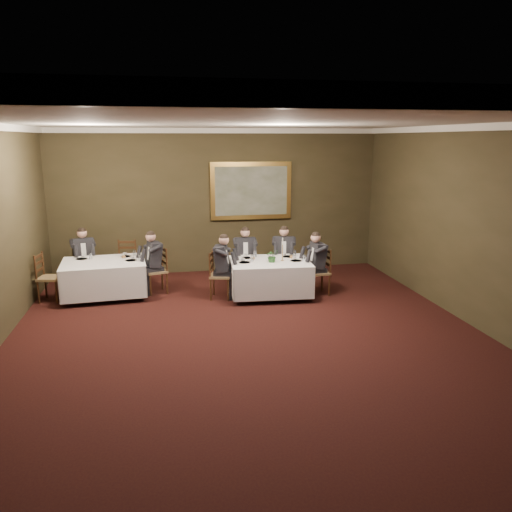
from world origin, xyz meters
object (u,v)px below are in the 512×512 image
object	(u,v)px
chair_sec_backright	(127,272)
candlestick	(282,252)
centerpiece	(272,255)
diner_main_backright	(284,262)
chair_main_backleft	(245,273)
chair_sec_endright	(157,280)
diner_main_endleft	(221,274)
chair_main_endright	(318,281)
diner_sec_backleft	(84,265)
diner_main_endright	(318,271)
chair_main_backright	(284,272)
chair_sec_endleft	(50,287)
chair_main_endleft	(220,285)
chair_sec_backleft	(85,274)
painting	(251,191)
diner_main_backleft	(245,264)
table_second	(104,276)
diner_sec_endright	(156,270)
table_main	(270,275)

from	to	relation	value
chair_sec_backright	candlestick	size ratio (longest dim) A/B	1.99
centerpiece	diner_main_backright	bearing A→B (deg)	62.59
chair_main_backleft	candlestick	xyz separation A→B (m)	(0.65, -0.90, 0.67)
chair_main_backleft	chair_sec_endright	world-z (taller)	same
diner_main_endleft	chair_main_endright	xyz separation A→B (m)	(2.08, -0.13, -0.23)
diner_sec_backleft	chair_sec_backright	xyz separation A→B (m)	(0.91, 0.08, -0.23)
chair_main_endright	diner_main_endright	xyz separation A→B (m)	(-0.01, -0.00, 0.23)
chair_main_backright	chair_sec_endleft	size ratio (longest dim) A/B	1.00
chair_main_endleft	candlestick	xyz separation A→B (m)	(1.31, -0.09, 0.67)
centerpiece	chair_sec_backleft	bearing A→B (deg)	158.79
chair_main_backleft	candlestick	world-z (taller)	candlestick
painting	centerpiece	bearing A→B (deg)	-89.43
diner_main_backleft	centerpiece	bearing A→B (deg)	114.60
table_second	diner_main_backright	size ratio (longest dim) A/B	1.34
chair_main_backright	centerpiece	xyz separation A→B (m)	(-0.48, -0.92, 0.62)
table_second	chair_main_backleft	bearing A→B (deg)	5.19
diner_main_endright	chair_sec_endright	size ratio (longest dim) A/B	1.35
chair_main_backright	chair_main_endleft	size ratio (longest dim) A/B	1.00
table_second	centerpiece	size ratio (longest dim) A/B	6.26
chair_main_backleft	chair_sec_endright	xyz separation A→B (m)	(-1.95, -0.19, 0.00)
table_second	chair_sec_endright	distance (m)	1.09
diner_main_backleft	painting	distance (m)	2.07
chair_sec_endleft	candlestick	bearing A→B (deg)	92.97
chair_main_endright	chair_sec_backleft	bearing A→B (deg)	67.72
chair_main_backleft	chair_main_endright	distance (m)	1.72
diner_main_endleft	chair_sec_backright	xyz separation A→B (m)	(-1.99, 1.44, -0.23)
diner_sec_backleft	chair_sec_endleft	distance (m)	1.09
chair_sec_backright	diner_sec_endright	distance (m)	1.09
chair_main_endleft	chair_sec_backright	xyz separation A→B (m)	(-1.98, 1.44, 0.00)
diner_sec_backleft	painting	bearing A→B (deg)	176.75
chair_sec_backleft	diner_sec_endright	distance (m)	1.77
table_main	chair_main_backright	size ratio (longest dim) A/B	1.74
table_main	chair_sec_backleft	distance (m)	4.20
table_main	diner_main_endright	distance (m)	1.04
chair_sec_backright	candlestick	bearing A→B (deg)	162.99
chair_main_backright	painting	world-z (taller)	painting
chair_main_endleft	candlestick	distance (m)	1.47
chair_main_endright	diner_sec_backleft	size ratio (longest dim) A/B	0.74
chair_sec_endright	chair_sec_backright	bearing A→B (deg)	24.00
diner_main_endright	chair_sec_backleft	bearing A→B (deg)	67.67
diner_sec_endright	centerpiece	world-z (taller)	diner_sec_endright
diner_main_endleft	chair_main_endleft	bearing A→B (deg)	-90.00
table_main	candlestick	world-z (taller)	candlestick
chair_main_backright	diner_sec_endright	bearing A→B (deg)	17.55
candlestick	painting	bearing A→B (deg)	96.50
chair_main_backleft	diner_main_endright	size ratio (longest dim) A/B	0.74
chair_main_backright	painting	size ratio (longest dim) A/B	0.50
chair_main_backleft	chair_main_backright	bearing A→B (deg)	177.77
table_main	table_second	xyz separation A→B (m)	(-3.42, 0.60, 0.00)
chair_main_endleft	chair_main_backright	bearing A→B (deg)	130.89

